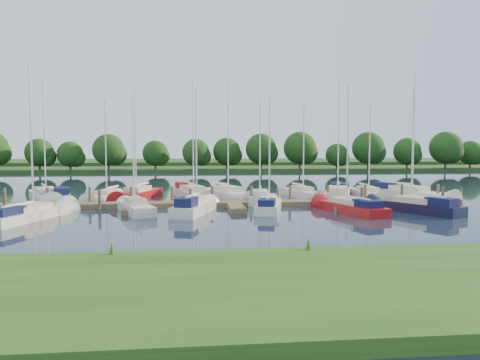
{
  "coord_description": "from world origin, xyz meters",
  "views": [
    {
      "loc": [
        -3.54,
        -31.23,
        4.96
      ],
      "look_at": [
        0.59,
        8.0,
        2.2
      ],
      "focal_mm": 35.0,
      "sensor_mm": 36.0,
      "label": 1
    }
  ],
  "objects": [
    {
      "name": "near_bank",
      "position": [
        0.0,
        -16.0,
        0.25
      ],
      "size": [
        90.0,
        10.0,
        0.5
      ],
      "primitive_type": "cube",
      "color": "#244D16",
      "rests_on": "ground"
    },
    {
      "name": "far_shore",
      "position": [
        0.0,
        75.0,
        0.3
      ],
      "size": [
        180.0,
        30.0,
        0.6
      ],
      "primitive_type": "cube",
      "color": "#21481B",
      "rests_on": "ground"
    },
    {
      "name": "sailboat_n_6",
      "position": [
        2.7,
        10.72,
        0.27
      ],
      "size": [
        2.82,
        7.68,
        9.74
      ],
      "rotation": [
        0.0,
        0.0,
        2.98
      ],
      "color": "silver",
      "rests_on": "ground"
    },
    {
      "name": "sailboat_n_10",
      "position": [
        17.63,
        12.34,
        0.34
      ],
      "size": [
        5.34,
        9.47,
        12.23
      ],
      "rotation": [
        0.0,
        0.0,
        3.55
      ],
      "color": "silver",
      "rests_on": "ground"
    },
    {
      "name": "sailboat_n_4",
      "position": [
        -3.44,
        14.53,
        0.34
      ],
      "size": [
        4.32,
        9.32,
        11.85
      ],
      "rotation": [
        0.0,
        0.0,
        3.43
      ],
      "color": "silver",
      "rests_on": "ground"
    },
    {
      "name": "sailboat_s_3",
      "position": [
        2.51,
        4.67,
        0.32
      ],
      "size": [
        3.09,
        7.2,
        9.17
      ],
      "rotation": [
        0.0,
        0.0,
        -0.24
      ],
      "color": "silver",
      "rests_on": "ground"
    },
    {
      "name": "dock",
      "position": [
        0.0,
        7.31,
        0.2
      ],
      "size": [
        40.0,
        6.0,
        0.4
      ],
      "color": "brown",
      "rests_on": "ground"
    },
    {
      "name": "sailboat_n_2",
      "position": [
        -11.36,
        13.65,
        0.27
      ],
      "size": [
        3.43,
        7.8,
        9.83
      ],
      "rotation": [
        0.0,
        0.0,
        2.89
      ],
      "color": "silver",
      "rests_on": "ground"
    },
    {
      "name": "sailboat_s_2",
      "position": [
        -3.26,
        3.94,
        0.35
      ],
      "size": [
        3.65,
        7.62,
        9.95
      ],
      "rotation": [
        0.0,
        0.0,
        -0.3
      ],
      "color": "silver",
      "rests_on": "ground"
    },
    {
      "name": "sailboat_n_8",
      "position": [
        10.69,
        12.82,
        0.33
      ],
      "size": [
        4.89,
        9.42,
        12.02
      ],
      "rotation": [
        0.0,
        0.0,
        2.79
      ],
      "color": "silver",
      "rests_on": "ground"
    },
    {
      "name": "sailboat_s_5",
      "position": [
        13.58,
        2.63,
        0.34
      ],
      "size": [
        4.96,
        7.63,
        10.25
      ],
      "rotation": [
        0.0,
        0.0,
        0.49
      ],
      "color": "black",
      "rests_on": "ground"
    },
    {
      "name": "mooring_pilings",
      "position": [
        0.0,
        8.43,
        0.6
      ],
      "size": [
        38.24,
        2.84,
        2.0
      ],
      "color": "#473D33",
      "rests_on": "ground"
    },
    {
      "name": "motorboat",
      "position": [
        -14.98,
        11.43,
        0.36
      ],
      "size": [
        2.79,
        5.51,
        1.75
      ],
      "rotation": [
        0.0,
        0.0,
        3.42
      ],
      "color": "silver",
      "rests_on": "ground"
    },
    {
      "name": "sailboat_s_1",
      "position": [
        -7.79,
        4.67,
        0.28
      ],
      "size": [
        3.51,
        6.92,
        9.07
      ],
      "rotation": [
        0.0,
        0.0,
        0.34
      ],
      "color": "silver",
      "rests_on": "ground"
    },
    {
      "name": "distant_hill",
      "position": [
        0.0,
        100.0,
        0.7
      ],
      "size": [
        220.0,
        40.0,
        1.4
      ],
      "primitive_type": "cube",
      "color": "#324D21",
      "rests_on": "ground"
    },
    {
      "name": "ground",
      "position": [
        0.0,
        0.0,
        0.0
      ],
      "size": [
        260.0,
        260.0,
        0.0
      ],
      "primitive_type": "plane",
      "color": "#1B2437",
      "rests_on": "ground"
    },
    {
      "name": "sailboat_n_0",
      "position": [
        -16.98,
        13.56,
        0.28
      ],
      "size": [
        5.1,
        9.17,
        11.86
      ],
      "rotation": [
        0.0,
        0.0,
        3.54
      ],
      "color": "silver",
      "rests_on": "ground"
    },
    {
      "name": "sailboat_n_3",
      "position": [
        -8.68,
        14.34,
        0.28
      ],
      "size": [
        4.12,
        8.52,
        10.94
      ],
      "rotation": [
        0.0,
        0.0,
        2.83
      ],
      "color": "#9D0E12",
      "rests_on": "ground"
    },
    {
      "name": "sailboat_n_7",
      "position": [
        7.52,
        14.44,
        0.27
      ],
      "size": [
        3.04,
        7.45,
        9.49
      ],
      "rotation": [
        0.0,
        0.0,
        3.36
      ],
      "color": "silver",
      "rests_on": "ground"
    },
    {
      "name": "sailboat_n_5",
      "position": [
        -0.1,
        13.63,
        0.28
      ],
      "size": [
        4.97,
        8.75,
        11.43
      ],
      "rotation": [
        0.0,
        0.0,
        3.55
      ],
      "color": "silver",
      "rests_on": "ground"
    },
    {
      "name": "sailboat_s_4",
      "position": [
        8.49,
        3.04,
        0.32
      ],
      "size": [
        3.66,
        8.03,
        10.19
      ],
      "rotation": [
        0.0,
        0.0,
        0.27
      ],
      "color": "#9D0E12",
      "rests_on": "ground"
    },
    {
      "name": "sailboat_n_9",
      "position": [
        13.97,
        13.48,
        0.27
      ],
      "size": [
        1.78,
        7.46,
        9.63
      ],
      "rotation": [
        0.0,
        0.0,
        3.14
      ],
      "color": "silver",
      "rests_on": "ground"
    },
    {
      "name": "treeline",
      "position": [
        -0.67,
        62.17,
        4.18
      ],
      "size": [
        145.83,
        9.59,
        8.23
      ],
      "color": "#38281C",
      "rests_on": "ground"
    },
    {
      "name": "sailboat_s_0",
      "position": [
        -14.6,
        2.02,
        0.31
      ],
      "size": [
        4.29,
        8.94,
        11.24
      ],
      "rotation": [
        0.0,
        0.0,
        -0.31
      ],
      "color": "silver",
      "rests_on": "ground"
    }
  ]
}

